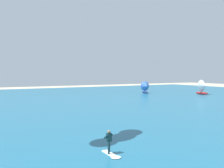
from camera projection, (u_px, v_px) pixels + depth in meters
ocean at (41, 103)px, 44.46m from camera, size 160.00×90.00×0.10m
kitesurfer at (110, 146)px, 15.67m from camera, size 0.71×1.96×1.67m
sailboat_mid_right at (146, 87)px, 65.30m from camera, size 2.91×3.38×3.86m
sailboat_near_shore at (204, 87)px, 61.47m from camera, size 3.25×3.84×4.49m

